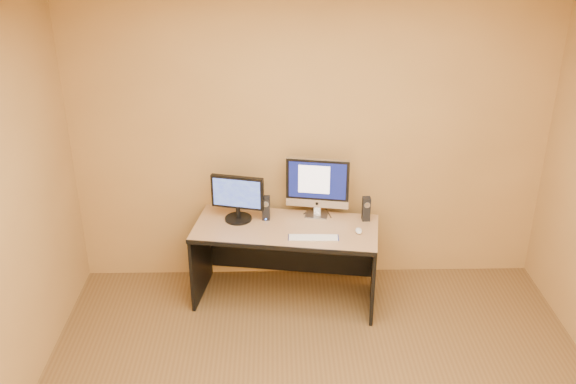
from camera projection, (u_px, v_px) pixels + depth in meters
walls at (331, 264)px, 3.52m from camera, size 4.00×4.00×2.60m
ceiling at (338, 23)px, 2.97m from camera, size 4.00×4.00×0.00m
desk at (286, 263)px, 5.35m from camera, size 1.57×0.88×0.69m
imac at (317, 188)px, 5.28m from camera, size 0.56×0.28×0.51m
second_monitor at (238, 198)px, 5.24m from camera, size 0.49×0.32×0.39m
speaker_left at (266, 208)px, 5.29m from camera, size 0.07×0.07×0.20m
speaker_right at (366, 209)px, 5.27m from camera, size 0.07×0.07×0.20m
keyboard at (313, 238)px, 5.02m from camera, size 0.40×0.12×0.02m
mouse at (359, 231)px, 5.11m from camera, size 0.06×0.10×0.03m
cable_a at (328, 212)px, 5.43m from camera, size 0.04×0.20×0.01m
cable_b at (310, 211)px, 5.46m from camera, size 0.12×0.13×0.01m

